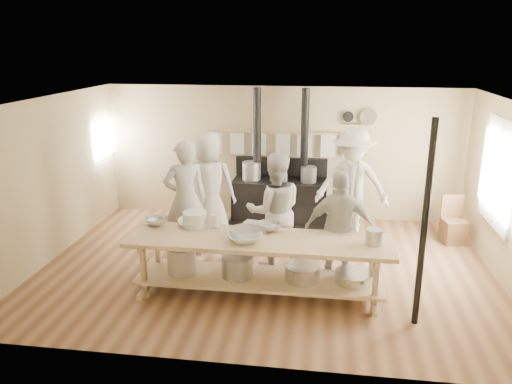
% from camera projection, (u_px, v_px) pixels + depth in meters
% --- Properties ---
extents(ground, '(7.00, 7.00, 0.00)m').
position_uv_depth(ground, '(267.00, 267.00, 7.87)').
color(ground, brown).
rests_on(ground, ground).
extents(room_shell, '(7.00, 7.00, 7.00)m').
position_uv_depth(room_shell, '(267.00, 167.00, 7.40)').
color(room_shell, tan).
rests_on(room_shell, ground).
extents(window_right, '(0.09, 1.50, 1.65)m').
position_uv_depth(window_right, '(499.00, 173.00, 7.54)').
color(window_right, beige).
rests_on(window_right, ground).
extents(left_opening, '(0.00, 0.90, 0.90)m').
position_uv_depth(left_opening, '(105.00, 138.00, 9.76)').
color(left_opening, white).
rests_on(left_opening, ground).
extents(stove, '(1.90, 0.75, 2.60)m').
position_uv_depth(stove, '(279.00, 196.00, 9.72)').
color(stove, black).
rests_on(stove, ground).
extents(towel_rail, '(3.00, 0.04, 0.47)m').
position_uv_depth(towel_rail, '(282.00, 141.00, 9.69)').
color(towel_rail, tan).
rests_on(towel_rail, ground).
extents(back_wall_shelf, '(0.63, 0.14, 0.32)m').
position_uv_depth(back_wall_shelf, '(360.00, 120.00, 9.40)').
color(back_wall_shelf, tan).
rests_on(back_wall_shelf, ground).
extents(prep_table, '(3.60, 0.90, 0.85)m').
position_uv_depth(prep_table, '(258.00, 261.00, 6.86)').
color(prep_table, tan).
rests_on(prep_table, ground).
extents(support_post, '(0.08, 0.08, 2.60)m').
position_uv_depth(support_post, '(424.00, 226.00, 5.94)').
color(support_post, black).
rests_on(support_post, ground).
extents(cook_far_left, '(0.84, 0.72, 1.93)m').
position_uv_depth(cook_far_left, '(186.00, 199.00, 8.07)').
color(cook_far_left, '#AFA99B').
rests_on(cook_far_left, ground).
extents(cook_left, '(1.03, 0.88, 1.82)m').
position_uv_depth(cook_left, '(275.00, 211.00, 7.67)').
color(cook_left, '#AFA99B').
rests_on(cook_left, ground).
extents(cook_center, '(0.94, 0.62, 1.90)m').
position_uv_depth(cook_center, '(209.00, 185.00, 8.89)').
color(cook_center, '#AFA99B').
rests_on(cook_center, ground).
extents(cook_right, '(1.03, 0.50, 1.71)m').
position_uv_depth(cook_right, '(340.00, 229.00, 7.10)').
color(cook_right, '#AFA99B').
rests_on(cook_right, ground).
extents(cook_by_window, '(1.36, 0.87, 2.00)m').
position_uv_depth(cook_by_window, '(352.00, 184.00, 8.80)').
color(cook_by_window, '#AFA99B').
rests_on(cook_by_window, ground).
extents(chair, '(0.45, 0.45, 0.83)m').
position_uv_depth(chair, '(454.00, 229.00, 8.78)').
color(chair, brown).
rests_on(chair, ground).
extents(bowl_white_a, '(0.50, 0.50, 0.10)m').
position_uv_depth(bowl_white_a, '(192.00, 223.00, 7.20)').
color(bowl_white_a, white).
rests_on(bowl_white_a, prep_table).
extents(bowl_steel_a, '(0.47, 0.47, 0.10)m').
position_uv_depth(bowl_steel_a, '(157.00, 221.00, 7.27)').
color(bowl_steel_a, silver).
rests_on(bowl_steel_a, prep_table).
extents(bowl_white_b, '(0.57, 0.57, 0.11)m').
position_uv_depth(bowl_white_b, '(245.00, 237.00, 6.66)').
color(bowl_white_b, white).
rests_on(bowl_white_b, prep_table).
extents(bowl_steel_b, '(0.44, 0.44, 0.11)m').
position_uv_depth(bowl_steel_b, '(269.00, 227.00, 7.05)').
color(bowl_steel_b, silver).
rests_on(bowl_steel_b, prep_table).
extents(roasting_pan, '(0.45, 0.35, 0.09)m').
position_uv_depth(roasting_pan, '(257.00, 227.00, 7.08)').
color(roasting_pan, '#B2B2B7').
rests_on(roasting_pan, prep_table).
extents(mixing_bowl_large, '(0.53, 0.53, 0.14)m').
position_uv_depth(mixing_bowl_large, '(246.00, 233.00, 6.76)').
color(mixing_bowl_large, silver).
rests_on(mixing_bowl_large, prep_table).
extents(bucket_galv, '(0.26, 0.26, 0.21)m').
position_uv_depth(bucket_galv, '(374.00, 237.00, 6.55)').
color(bucket_galv, gray).
rests_on(bucket_galv, prep_table).
extents(deep_bowl_enamel, '(0.36, 0.36, 0.22)m').
position_uv_depth(deep_bowl_enamel, '(195.00, 219.00, 7.18)').
color(deep_bowl_enamel, white).
rests_on(deep_bowl_enamel, prep_table).
extents(pitcher, '(0.13, 0.13, 0.20)m').
position_uv_depth(pitcher, '(215.00, 221.00, 7.14)').
color(pitcher, white).
rests_on(pitcher, prep_table).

